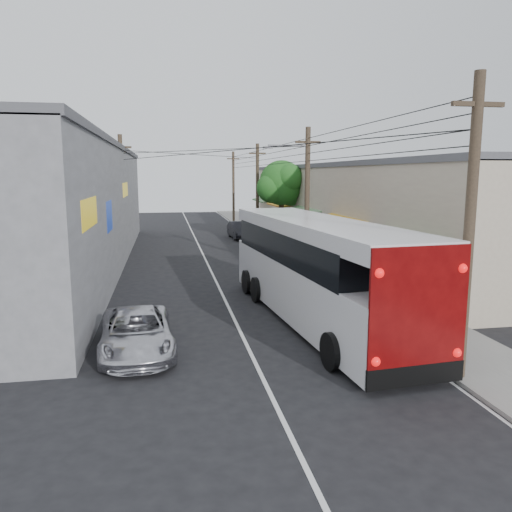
{
  "coord_description": "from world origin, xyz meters",
  "views": [
    {
      "loc": [
        -2.48,
        -13.56,
        5.49
      ],
      "look_at": [
        1.25,
        6.94,
        2.06
      ],
      "focal_mm": 35.0,
      "sensor_mm": 36.0,
      "label": 1
    }
  ],
  "objects_px": {
    "coach_bus": "(315,269)",
    "jeepney": "(137,332)",
    "parked_suv": "(273,249)",
    "pedestrian_far": "(331,253)",
    "parked_car_far": "(240,230)",
    "pedestrian_near": "(326,267)",
    "parked_car_mid": "(260,238)"
  },
  "relations": [
    {
      "from": "parked_suv",
      "to": "pedestrian_near",
      "type": "distance_m",
      "value": 7.05
    },
    {
      "from": "parked_suv",
      "to": "pedestrian_far",
      "type": "xyz_separation_m",
      "value": [
        2.91,
        -2.65,
        0.09
      ]
    },
    {
      "from": "coach_bus",
      "to": "jeepney",
      "type": "height_order",
      "value": "coach_bus"
    },
    {
      "from": "coach_bus",
      "to": "parked_car_far",
      "type": "distance_m",
      "value": 24.76
    },
    {
      "from": "pedestrian_near",
      "to": "pedestrian_far",
      "type": "xyz_separation_m",
      "value": [
        1.71,
        4.3,
        -0.05
      ]
    },
    {
      "from": "jeepney",
      "to": "parked_car_far",
      "type": "bearing_deg",
      "value": 71.22
    },
    {
      "from": "pedestrian_near",
      "to": "jeepney",
      "type": "bearing_deg",
      "value": 37.21
    },
    {
      "from": "parked_car_mid",
      "to": "pedestrian_near",
      "type": "relative_size",
      "value": 2.53
    },
    {
      "from": "pedestrian_far",
      "to": "parked_suv",
      "type": "bearing_deg",
      "value": -43.75
    },
    {
      "from": "pedestrian_near",
      "to": "pedestrian_far",
      "type": "bearing_deg",
      "value": -117.68
    },
    {
      "from": "parked_suv",
      "to": "jeepney",
      "type": "bearing_deg",
      "value": -121.25
    },
    {
      "from": "parked_car_far",
      "to": "parked_car_mid",
      "type": "bearing_deg",
      "value": -84.82
    },
    {
      "from": "pedestrian_near",
      "to": "parked_car_far",
      "type": "bearing_deg",
      "value": -91.12
    },
    {
      "from": "jeepney",
      "to": "parked_suv",
      "type": "xyz_separation_m",
      "value": [
        7.66,
        15.27,
        0.12
      ]
    },
    {
      "from": "coach_bus",
      "to": "parked_car_far",
      "type": "bearing_deg",
      "value": 82.95
    },
    {
      "from": "parked_car_far",
      "to": "pedestrian_near",
      "type": "relative_size",
      "value": 2.79
    },
    {
      "from": "jeepney",
      "to": "parked_car_mid",
      "type": "xyz_separation_m",
      "value": [
        8.01,
        21.75,
        0.02
      ]
    },
    {
      "from": "parked_car_far",
      "to": "coach_bus",
      "type": "bearing_deg",
      "value": -94.58
    },
    {
      "from": "coach_bus",
      "to": "pedestrian_far",
      "type": "xyz_separation_m",
      "value": [
        4.12,
        10.19,
        -1.13
      ]
    },
    {
      "from": "jeepney",
      "to": "coach_bus",
      "type": "bearing_deg",
      "value": 16.79
    },
    {
      "from": "coach_bus",
      "to": "parked_suv",
      "type": "height_order",
      "value": "coach_bus"
    },
    {
      "from": "coach_bus",
      "to": "pedestrian_far",
      "type": "bearing_deg",
      "value": 62.81
    },
    {
      "from": "parked_car_mid",
      "to": "parked_car_far",
      "type": "bearing_deg",
      "value": 99.48
    },
    {
      "from": "coach_bus",
      "to": "pedestrian_near",
      "type": "distance_m",
      "value": 6.46
    },
    {
      "from": "pedestrian_near",
      "to": "pedestrian_far",
      "type": "height_order",
      "value": "pedestrian_near"
    },
    {
      "from": "parked_car_mid",
      "to": "pedestrian_near",
      "type": "bearing_deg",
      "value": -84.76
    },
    {
      "from": "jeepney",
      "to": "parked_car_far",
      "type": "height_order",
      "value": "parked_car_far"
    },
    {
      "from": "parked_car_mid",
      "to": "pedestrian_far",
      "type": "xyz_separation_m",
      "value": [
        2.56,
        -9.14,
        0.18
      ]
    },
    {
      "from": "jeepney",
      "to": "pedestrian_far",
      "type": "height_order",
      "value": "pedestrian_far"
    },
    {
      "from": "coach_bus",
      "to": "jeepney",
      "type": "bearing_deg",
      "value": -164.59
    },
    {
      "from": "parked_car_far",
      "to": "pedestrian_far",
      "type": "height_order",
      "value": "pedestrian_far"
    },
    {
      "from": "parked_car_mid",
      "to": "pedestrian_near",
      "type": "distance_m",
      "value": 13.46
    }
  ]
}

